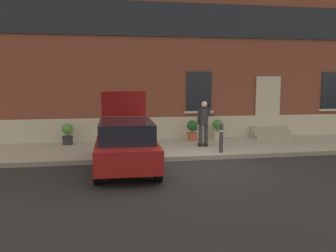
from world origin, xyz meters
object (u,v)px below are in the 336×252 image
object	(u,v)px
bollard_near_person	(221,137)
planter_cream	(218,129)
planter_terracotta	(192,130)
bollard_far_left	(104,140)
planter_charcoal	(68,133)
person_on_phone	(204,121)
hatchback_car_red	(126,144)
planter_olive	(132,131)

from	to	relation	value
bollard_near_person	planter_cream	bearing A→B (deg)	74.34
bollard_near_person	planter_terracotta	bearing A→B (deg)	98.67
bollard_far_left	planter_cream	world-z (taller)	bollard_far_left
bollard_far_left	planter_cream	bearing A→B (deg)	30.05
planter_charcoal	planter_cream	distance (m)	6.27
bollard_far_left	planter_terracotta	bearing A→B (deg)	35.44
person_on_phone	planter_terracotta	bearing A→B (deg)	106.11
hatchback_car_red	planter_terracotta	xyz separation A→B (m)	(3.01, 3.92, -0.19)
hatchback_car_red	planter_charcoal	world-z (taller)	hatchback_car_red
person_on_phone	bollard_far_left	bearing A→B (deg)	-149.86
bollard_far_left	planter_olive	xyz separation A→B (m)	(1.11, 2.82, -0.11)
person_on_phone	planter_charcoal	distance (m)	5.38
hatchback_car_red	bollard_near_person	distance (m)	3.66
bollard_near_person	planter_charcoal	world-z (taller)	bollard_near_person
planter_cream	person_on_phone	bearing A→B (deg)	-124.37
person_on_phone	planter_olive	bearing A→B (deg)	160.75
bollard_near_person	planter_olive	bearing A→B (deg)	136.14
hatchback_car_red	planter_charcoal	size ratio (longest dim) A/B	4.77
bollard_near_person	planter_charcoal	xyz separation A→B (m)	(-5.48, 2.55, -0.11)
bollard_far_left	planter_terracotta	world-z (taller)	bollard_far_left
person_on_phone	planter_olive	xyz separation A→B (m)	(-2.64, 1.62, -0.55)
bollard_far_left	planter_charcoal	world-z (taller)	bollard_far_left
bollard_near_person	planter_olive	size ratio (longest dim) A/B	1.22
bollard_near_person	bollard_far_left	bearing A→B (deg)	180.00
planter_olive	planter_cream	bearing A→B (deg)	-0.44
bollard_near_person	planter_charcoal	bearing A→B (deg)	155.08
bollard_far_left	planter_olive	distance (m)	3.04
planter_charcoal	planter_olive	size ratio (longest dim) A/B	1.00
planter_terracotta	planter_cream	distance (m)	1.20
hatchback_car_red	person_on_phone	xyz separation A→B (m)	(3.11, 2.52, 0.35)
bollard_near_person	planter_olive	distance (m)	4.08
hatchback_car_red	planter_terracotta	world-z (taller)	hatchback_car_red
person_on_phone	planter_charcoal	world-z (taller)	person_on_phone
hatchback_car_red	person_on_phone	distance (m)	4.02
hatchback_car_red	planter_cream	world-z (taller)	hatchback_car_red
person_on_phone	planter_charcoal	bearing A→B (deg)	177.77
planter_charcoal	planter_terracotta	world-z (taller)	same
planter_terracotta	planter_cream	world-z (taller)	same
hatchback_car_red	planter_olive	xyz separation A→B (m)	(0.47, 4.14, -0.19)
planter_charcoal	planter_terracotta	bearing A→B (deg)	0.59
person_on_phone	planter_olive	world-z (taller)	person_on_phone
person_on_phone	planter_terracotta	size ratio (longest dim) A/B	2.03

